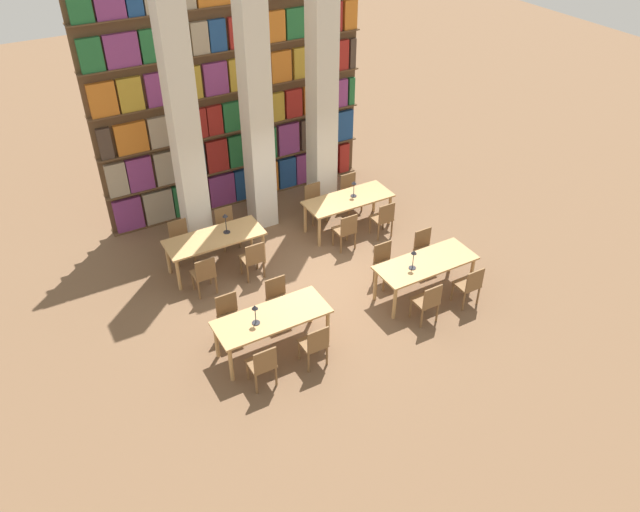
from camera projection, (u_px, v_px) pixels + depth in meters
name	position (u px, v px, depth m)	size (l,w,h in m)	color
ground_plane	(317.00, 280.00, 12.75)	(40.00, 40.00, 0.00)	brown
bookshelf_bank	(234.00, 97.00, 13.88)	(6.37, 0.35, 5.50)	brown
pillar_left	(182.00, 114.00, 12.18)	(0.54, 0.54, 6.00)	silver
pillar_center	(255.00, 98.00, 12.81)	(0.54, 0.54, 6.00)	silver
pillar_right	(322.00, 85.00, 13.43)	(0.54, 0.54, 6.00)	silver
reading_table_0	(272.00, 320.00, 10.73)	(2.01, 0.80, 0.78)	tan
chair_0	(263.00, 364.00, 10.16)	(0.42, 0.40, 0.89)	brown
chair_1	(230.00, 316.00, 11.13)	(0.42, 0.40, 0.89)	brown
chair_2	(315.00, 344.00, 10.55)	(0.42, 0.40, 0.89)	brown
chair_3	(279.00, 299.00, 11.52)	(0.42, 0.40, 0.89)	brown
desk_lamp_0	(255.00, 311.00, 10.39)	(0.14, 0.14, 0.39)	#232328
reading_table_1	(426.00, 266.00, 12.01)	(2.01, 0.80, 0.78)	tan
chair_4	(427.00, 301.00, 11.46)	(0.42, 0.40, 0.89)	brown
chair_5	(385.00, 263.00, 12.43)	(0.42, 0.40, 0.89)	brown
chair_6	(469.00, 285.00, 11.86)	(0.42, 0.40, 0.89)	brown
chair_7	(425.00, 249.00, 12.83)	(0.42, 0.40, 0.89)	brown
desk_lamp_1	(414.00, 256.00, 11.63)	(0.14, 0.14, 0.41)	#232328
reading_table_2	(215.00, 241.00, 12.70)	(2.01, 0.80, 0.78)	tan
chair_8	(204.00, 274.00, 12.14)	(0.42, 0.40, 0.89)	brown
chair_9	(181.00, 239.00, 13.10)	(0.42, 0.40, 0.89)	brown
chair_10	(253.00, 258.00, 12.55)	(0.42, 0.40, 0.89)	brown
chair_11	(227.00, 226.00, 13.52)	(0.42, 0.40, 0.89)	brown
desk_lamp_2	(226.00, 220.00, 12.61)	(0.14, 0.14, 0.45)	#232328
reading_table_3	(348.00, 202.00, 13.95)	(2.01, 0.80, 0.78)	tan
chair_12	(346.00, 230.00, 13.40)	(0.42, 0.40, 0.89)	brown
chair_13	(315.00, 201.00, 14.36)	(0.42, 0.40, 0.89)	brown
chair_14	(383.00, 218.00, 13.78)	(0.42, 0.40, 0.89)	brown
chair_15	(350.00, 191.00, 14.75)	(0.42, 0.40, 0.89)	brown
desk_lamp_3	(354.00, 186.00, 13.82)	(0.14, 0.14, 0.39)	#232328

